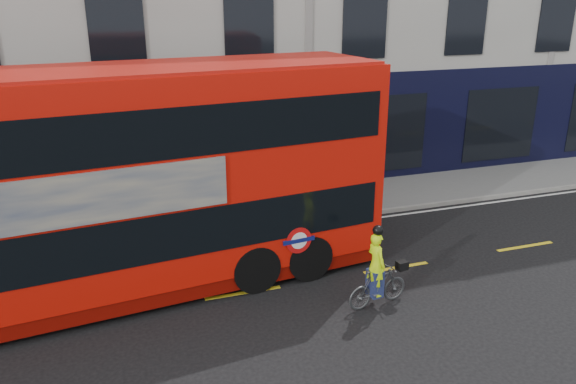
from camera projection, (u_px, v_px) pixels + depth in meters
name	position (u px, v px, depth m)	size (l,w,h in m)	color
ground	(428.00, 296.00, 12.89)	(120.00, 120.00, 0.00)	black
pavement	(322.00, 201.00, 18.68)	(60.00, 3.00, 0.12)	slate
kerb	(340.00, 217.00, 17.34)	(60.00, 0.12, 0.13)	gray
road_edge_line	(344.00, 222.00, 17.09)	(58.00, 0.10, 0.01)	silver
lane_dashes	(396.00, 268.00, 14.23)	(58.00, 0.12, 0.01)	yellow
bus	(106.00, 185.00, 12.20)	(12.93, 4.26, 5.13)	red
cyclist	(377.00, 279.00, 12.30)	(1.56, 0.65, 1.94)	#45484A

